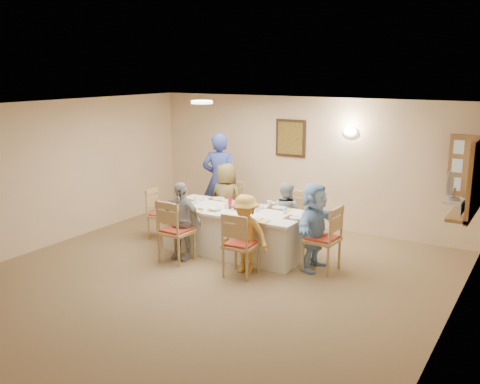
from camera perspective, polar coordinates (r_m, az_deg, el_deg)
The scene contains 49 objects.
ground at distance 7.81m, azimuth -4.10°, elevation -9.71°, with size 7.00×7.00×0.00m, color #93764F.
room_walls at distance 7.36m, azimuth -4.29°, elevation 1.24°, with size 7.00×7.00×7.00m.
wall_picture at distance 10.44m, azimuth 5.41°, elevation 5.74°, with size 0.62×0.05×0.72m.
wall_sconce at distance 9.93m, azimuth 11.66°, elevation 6.33°, with size 0.26×0.09×0.18m, color white.
ceiling_light at distance 9.02m, azimuth -4.08°, elevation 9.54°, with size 0.36×0.36×0.05m, color white.
serving_hatch at distance 8.46m, azimuth 23.97°, elevation 1.59°, with size 0.06×1.50×1.15m, color brown.
hatch_sill at distance 8.59m, azimuth 22.86°, elevation -1.75°, with size 0.30×1.50×0.05m, color brown.
shutter_door at distance 9.24m, azimuth 23.00°, elevation 2.56°, with size 0.55×0.04×1.00m, color brown.
fan_shelf at distance 7.18m, azimuth 21.84°, elevation -0.91°, with size 0.22×0.36×0.03m, color white.
desk_fan at distance 7.16m, azimuth 21.71°, elevation 0.28°, with size 0.30×0.30×0.28m, color #A5A5A8, non-canonical shape.
dining_table at distance 8.91m, azimuth -0.55°, elevation -4.17°, with size 2.42×1.03×0.76m, color white.
chair_back_left at distance 9.84m, azimuth -1.09°, elevation -1.83°, with size 0.47×0.47×0.98m, color tan, non-canonical shape.
chair_back_right at distance 9.28m, azimuth 5.20°, elevation -2.89°, with size 0.46×0.46×0.95m, color tan, non-canonical shape.
chair_front_left at distance 8.57m, azimuth -6.80°, elevation -4.05°, with size 0.49×0.49×1.02m, color tan, non-canonical shape.
chair_front_right at distance 7.93m, azimuth 0.11°, elevation -5.52°, with size 0.47×0.47×0.98m, color tan, non-canonical shape.
chair_left_end at distance 9.76m, azimuth -8.34°, elevation -2.31°, with size 0.44×0.44×0.91m, color tan, non-canonical shape.
chair_right_end at distance 8.20m, azimuth 8.74°, elevation -4.88°, with size 0.49×0.49×1.03m, color tan, non-canonical shape.
diner_back_left at distance 9.69m, azimuth -1.47°, elevation -0.90°, with size 0.67×0.44×1.36m, color brown.
diner_back_right at distance 9.15m, azimuth 4.89°, elevation -2.47°, with size 0.58×0.46×1.15m, color #9EA9B7.
diner_front_left at distance 8.63m, azimuth -6.34°, elevation -3.06°, with size 0.77×0.37×1.27m, color #969696.
diner_front_right at distance 7.99m, azimuth 0.56°, elevation -4.52°, with size 0.78×0.45×1.21m, color gold.
diner_right_end at distance 8.20m, azimuth 7.94°, elevation -3.64°, with size 0.47×1.28×1.36m, color #95C7F8.
caregiver at distance 10.26m, azimuth -2.19°, elevation 1.24°, with size 0.78×0.65×1.84m, color #2F3E8F.
placemat_fl at distance 8.79m, azimuth -5.33°, elevation -1.86°, with size 0.38×0.28×0.01m, color #472B19.
plate_fl at distance 8.79m, azimuth -5.33°, elevation -1.80°, with size 0.26×0.26×0.02m, color white.
napkin_fl at distance 8.65m, azimuth -4.57°, elevation -2.05°, with size 0.14×0.14×0.01m, color yellow.
placemat_fr at distance 8.16m, azimuth 1.49°, elevation -2.99°, with size 0.36×0.27×0.01m, color #472B19.
plate_fr at distance 8.16m, azimuth 1.49°, elevation -2.92°, with size 0.23×0.23×0.01m, color white.
napkin_fr at distance 8.03m, azimuth 2.43°, elevation -3.20°, with size 0.15×0.15×0.01m, color yellow.
placemat_bl at distance 9.46m, azimuth -2.32°, elevation -0.75°, with size 0.33×0.24×0.01m, color #472B19.
plate_bl at distance 9.46m, azimuth -2.32°, elevation -0.69°, with size 0.22×0.22×0.01m, color white.
napkin_bl at distance 9.32m, azimuth -1.57°, elevation -0.90°, with size 0.13×0.13×0.01m, color yellow.
placemat_br at distance 8.88m, azimuth 4.17°, elevation -1.70°, with size 0.38×0.28×0.01m, color #472B19.
plate_br at distance 8.87m, azimuth 4.17°, elevation -1.63°, with size 0.23×0.23×0.01m, color white.
napkin_br at distance 8.75m, azimuth 5.07°, elevation -1.88°, with size 0.13×0.13×0.01m, color yellow.
placemat_le at distance 9.41m, azimuth -6.28°, elevation -0.89°, with size 0.37×0.28×0.01m, color #472B19.
plate_le at distance 9.41m, azimuth -6.28°, elevation -0.83°, with size 0.25×0.25×0.02m, color white.
napkin_le at distance 9.26m, azimuth -5.58°, elevation -1.05°, with size 0.14×0.14×0.01m, color yellow.
placemat_re at distance 8.29m, azimuth 6.05°, elevation -2.80°, with size 0.35×0.26×0.01m, color #472B19.
plate_re at distance 8.29m, azimuth 6.06°, elevation -2.73°, with size 0.22×0.22×0.01m, color white.
napkin_re at distance 8.18m, azimuth 7.05°, elevation -3.00°, with size 0.15×0.15×0.01m, color yellow.
teacup_a at distance 8.95m, azimuth -5.98°, elevation -1.33°, with size 0.15×0.15×0.09m, color white.
teacup_b at distance 9.02m, azimuth 3.14°, elevation -1.19°, with size 0.10×0.10×0.08m, color white.
bowl_a at distance 8.71m, azimuth -2.71°, elevation -1.80°, with size 0.24×0.24×0.05m, color white.
bowl_b at distance 8.82m, azimuth 1.99°, elevation -1.60°, with size 0.22×0.22×0.06m, color white.
condiment_ketchup at distance 8.80m, azimuth -1.04°, elevation -1.07°, with size 0.11×0.11×0.22m, color #BE1034.
condiment_brown at distance 8.80m, azimuth -0.32°, elevation -1.06°, with size 0.11×0.11×0.22m, color #38200F.
condiment_malt at distance 8.75m, azimuth -0.05°, elevation -1.42°, with size 0.11×0.11×0.14m, color #38200F.
drinking_glass at distance 8.91m, azimuth -1.21°, elevation -1.26°, with size 0.07×0.07×0.10m, color silver.
Camera 1 is at (4.18, -5.87, 3.02)m, focal length 40.00 mm.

